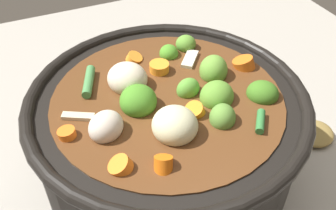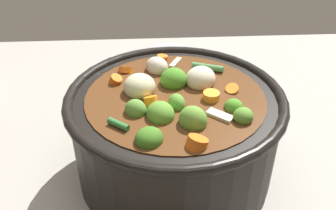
{
  "view_description": "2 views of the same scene",
  "coord_description": "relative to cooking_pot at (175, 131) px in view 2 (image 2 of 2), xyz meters",
  "views": [
    {
      "loc": [
        0.14,
        0.31,
        0.43
      ],
      "look_at": [
        -0.01,
        -0.01,
        0.12
      ],
      "focal_mm": 41.0,
      "sensor_mm": 36.0,
      "label": 1
    },
    {
      "loc": [
        -0.46,
        0.04,
        0.44
      ],
      "look_at": [
        0.01,
        0.01,
        0.12
      ],
      "focal_mm": 39.16,
      "sensor_mm": 36.0,
      "label": 2
    }
  ],
  "objects": [
    {
      "name": "ground_plane",
      "position": [
        0.0,
        -0.0,
        -0.08
      ],
      "size": [
        1.1,
        1.1,
        0.0
      ],
      "primitive_type": "plane",
      "color": "#9E998E"
    },
    {
      "name": "cooking_pot",
      "position": [
        0.0,
        0.0,
        0.0
      ],
      "size": [
        0.33,
        0.33,
        0.18
      ],
      "color": "black",
      "rests_on": "ground_plane"
    },
    {
      "name": "small_saucepan",
      "position": [
        0.3,
        -0.01,
        -0.05
      ],
      "size": [
        0.18,
        0.22,
        0.07
      ],
      "color": "#ADADB2",
      "rests_on": "ground_plane"
    }
  ]
}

